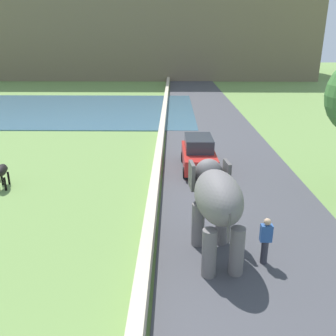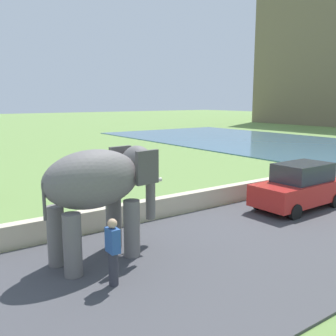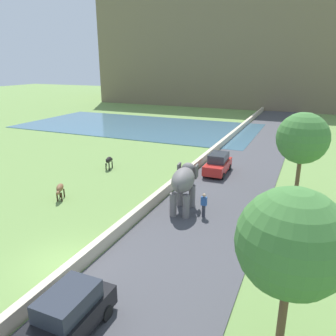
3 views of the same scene
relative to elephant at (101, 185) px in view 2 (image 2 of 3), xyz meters
name	(u,v)px [view 2 (image 2 of 3)]	position (x,y,z in m)	size (l,w,h in m)	color
barrier_wall	(278,185)	(-2.20, 9.87, -1.67)	(0.40, 110.00, 0.74)	beige
lake	(259,141)	(-17.40, 25.87, -2.00)	(36.00, 18.00, 0.08)	#426B84
elephant	(101,185)	(0.00, 0.00, 0.00)	(1.73, 3.55, 2.99)	slate
person_beside_elephant	(113,251)	(1.54, -0.48, -1.16)	(0.36, 0.22, 1.63)	#33333D
car_red	(300,187)	(0.03, 8.37, -1.14)	(1.85, 4.03, 1.80)	red
cow_black	(120,162)	(-9.51, 5.68, -1.20)	(0.66, 1.42, 1.15)	black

